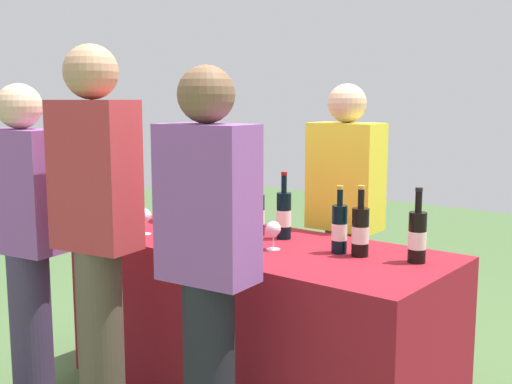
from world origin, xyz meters
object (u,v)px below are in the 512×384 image
wine_glass_3 (233,227)px  server_pouring (345,216)px  wine_bottle_3 (257,214)px  guest_2 (208,259)px  wine_bottle_1 (205,208)px  wine_glass_0 (139,211)px  wine_bottle_7 (417,236)px  wine_bottle_4 (284,215)px  wine_bottle_2 (234,210)px  guest_0 (26,235)px  wine_bottle_5 (339,228)px  wine_glass_2 (184,218)px  ice_bucket (177,206)px  wine_glass_1 (144,217)px  wine_bottle_0 (190,205)px  wine_glass_4 (273,230)px  wine_bottle_6 (360,231)px  guest_1 (97,226)px

wine_glass_3 → server_pouring: (0.15, 0.77, -0.04)m
wine_bottle_3 → guest_2: size_ratio=0.19×
wine_bottle_1 → wine_glass_0: 0.35m
wine_bottle_7 → wine_bottle_4: bearing=178.8°
wine_bottle_1 → wine_bottle_4: (0.47, 0.08, 0.00)m
wine_bottle_4 → guest_2: bearing=-73.6°
wine_bottle_1 → server_pouring: size_ratio=0.20×
wine_bottle_2 → guest_0: guest_0 is taller
wine_bottle_2 → server_pouring: (0.40, 0.47, -0.05)m
wine_bottle_2 → wine_bottle_5: 0.69m
wine_glass_2 → ice_bucket: size_ratio=0.76×
wine_glass_0 → wine_glass_1: size_ratio=1.08×
wine_bottle_1 → wine_bottle_5: 0.84m
wine_bottle_7 → wine_glass_2: wine_bottle_7 is taller
wine_bottle_2 → wine_bottle_4: bearing=4.0°
wine_bottle_4 → wine_bottle_1: bearing=-170.6°
wine_bottle_2 → ice_bucket: (-0.44, 0.01, -0.03)m
server_pouring → ice_bucket: bearing=26.9°
wine_bottle_1 → wine_glass_1: 0.34m
wine_glass_2 → ice_bucket: (-0.38, 0.32, -0.02)m
wine_bottle_1 → wine_glass_3: (0.41, -0.24, -0.02)m
wine_bottle_5 → wine_bottle_0: bearing=179.1°
wine_glass_4 → wine_bottle_6: bearing=21.6°
wine_bottle_2 → ice_bucket: bearing=178.3°
wine_bottle_2 → wine_bottle_7: wine_bottle_7 is taller
wine_bottle_6 → wine_glass_4: bearing=-158.4°
wine_bottle_3 → wine_glass_3: 0.32m
wine_bottle_0 → wine_bottle_1: bearing=-6.2°
wine_bottle_3 → wine_glass_0: 0.64m
wine_bottle_2 → wine_glass_3: size_ratio=2.18×
wine_bottle_0 → wine_bottle_1: same height
wine_bottle_6 → guest_0: 1.55m
wine_glass_4 → wine_bottle_5: bearing=27.4°
wine_bottle_1 → guest_0: 0.92m
wine_bottle_7 → ice_bucket: bearing=179.7°
wine_bottle_7 → guest_2: size_ratio=0.20×
wine_bottle_1 → guest_1: size_ratio=0.19×
wine_bottle_1 → server_pouring: 0.76m
wine_glass_0 → server_pouring: server_pouring is taller
wine_bottle_5 → guest_2: size_ratio=0.19×
wine_bottle_1 → wine_glass_3: 0.47m
guest_2 → wine_glass_0: bearing=147.1°
wine_bottle_2 → wine_bottle_6: bearing=-3.6°
server_pouring → guest_0: server_pouring is taller
wine_bottle_1 → wine_bottle_3: (0.31, 0.06, -0.01)m
wine_bottle_0 → wine_glass_1: wine_bottle_0 is taller
wine_bottle_5 → guest_0: guest_0 is taller
wine_bottle_4 → wine_bottle_2: bearing=-176.0°
wine_bottle_6 → wine_glass_2: wine_bottle_6 is taller
wine_bottle_3 → guest_0: bearing=-125.4°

